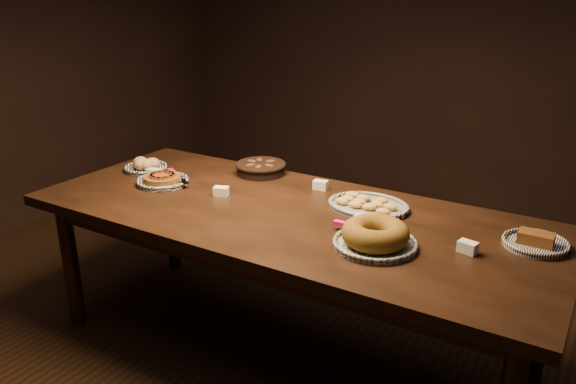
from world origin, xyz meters
The scene contains 9 objects.
ground centered at (0.00, 0.00, 0.00)m, with size 5.00×5.00×0.00m, color black.
buffet_table centered at (0.00, 0.00, 0.68)m, with size 2.40×1.00×0.75m.
apple_tart_plate centered at (-0.74, -0.02, 0.77)m, with size 0.30×0.27×0.05m.
madeleine_platter centered at (0.30, 0.22, 0.77)m, with size 0.37×0.30×0.04m.
bundt_cake_plate centered at (0.49, -0.14, 0.79)m, with size 0.38×0.33×0.10m.
croissant_basket centered at (-0.40, 0.38, 0.79)m, with size 0.32×0.32×0.07m.
bread_roll_plate centered at (-0.97, 0.10, 0.78)m, with size 0.24×0.24×0.07m.
loaf_plate centered at (1.02, 0.19, 0.77)m, with size 0.25×0.25×0.06m.
tent_cards centered at (-0.01, 0.08, 0.77)m, with size 1.75×0.39×0.04m.
Camera 1 is at (1.23, -2.00, 1.70)m, focal length 35.00 mm.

